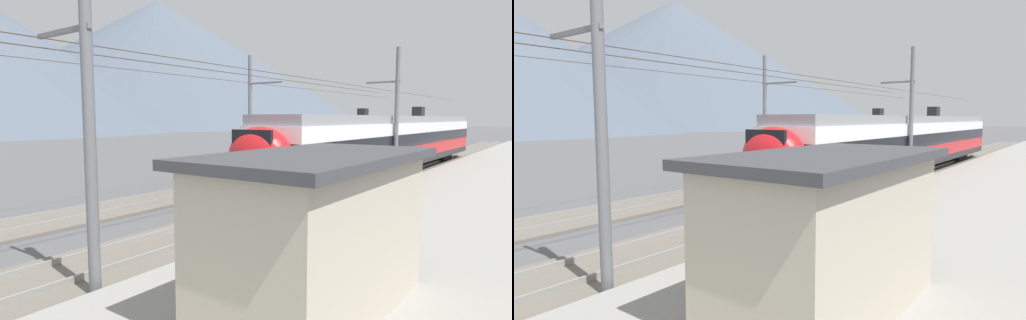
% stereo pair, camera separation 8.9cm
% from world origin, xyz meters
% --- Properties ---
extents(ground_plane, '(400.00, 400.00, 0.00)m').
position_xyz_m(ground_plane, '(0.00, 0.00, 0.00)').
color(ground_plane, '#565659').
extents(platform_slab, '(120.00, 7.92, 0.35)m').
position_xyz_m(platform_slab, '(0.00, -4.73, 0.17)').
color(platform_slab, gray).
rests_on(platform_slab, ground).
extents(track_near, '(120.00, 3.00, 0.28)m').
position_xyz_m(track_near, '(0.00, 1.17, 0.07)').
color(track_near, '#6B6359').
rests_on(track_near, ground).
extents(track_far, '(120.00, 3.00, 0.28)m').
position_xyz_m(track_far, '(0.00, 6.59, 0.07)').
color(track_far, '#6B6359').
rests_on(track_far, ground).
extents(train_near_platform, '(31.70, 2.97, 4.27)m').
position_xyz_m(train_near_platform, '(15.03, 1.17, 2.23)').
color(train_near_platform, '#2D2D30').
rests_on(train_near_platform, track_near).
extents(train_far_track, '(24.06, 2.93, 4.27)m').
position_xyz_m(train_far_track, '(18.74, 6.59, 2.22)').
color(train_far_track, '#2D2D30').
rests_on(train_far_track, track_far).
extents(catenary_mast_west, '(39.91, 1.92, 7.29)m').
position_xyz_m(catenary_mast_west, '(-8.02, -0.33, 3.80)').
color(catenary_mast_west, slate).
rests_on(catenary_mast_west, ground).
extents(catenary_mast_mid, '(39.91, 1.92, 7.50)m').
position_xyz_m(catenary_mast_mid, '(10.34, -0.33, 3.91)').
color(catenary_mast_mid, slate).
rests_on(catenary_mast_mid, ground).
extents(catenary_mast_far_side, '(39.91, 2.64, 7.76)m').
position_xyz_m(catenary_mast_far_side, '(9.54, 8.76, 4.07)').
color(catenary_mast_far_side, slate).
rests_on(catenary_mast_far_side, ground).
extents(platform_sign, '(0.70, 0.08, 2.08)m').
position_xyz_m(platform_sign, '(1.52, -1.84, 1.88)').
color(platform_sign, '#59595B').
rests_on(platform_sign, platform_slab).
extents(passenger_walking, '(0.53, 0.22, 1.69)m').
position_xyz_m(passenger_walking, '(-4.83, -2.43, 1.29)').
color(passenger_walking, '#383842').
rests_on(passenger_walking, platform_slab).
extents(handbag_beside_passenger, '(0.32, 0.18, 0.42)m').
position_xyz_m(handbag_beside_passenger, '(-4.40, -2.59, 0.50)').
color(handbag_beside_passenger, maroon).
rests_on(handbag_beside_passenger, platform_slab).
extents(handbag_near_sign, '(0.32, 0.18, 0.41)m').
position_xyz_m(handbag_near_sign, '(2.18, -1.96, 0.49)').
color(handbag_near_sign, maroon).
rests_on(handbag_near_sign, platform_slab).
extents(potted_plant_platform_edge, '(0.52, 0.52, 0.70)m').
position_xyz_m(potted_plant_platform_edge, '(-1.72, -2.15, 0.74)').
color(potted_plant_platform_edge, brown).
rests_on(potted_plant_platform_edge, platform_slab).
extents(platform_shelter, '(4.99, 2.59, 2.78)m').
position_xyz_m(platform_shelter, '(-6.40, -4.66, 1.76)').
color(platform_shelter, '#B7AD99').
rests_on(platform_shelter, platform_slab).
extents(mountain_right_ridge, '(196.94, 196.94, 59.15)m').
position_xyz_m(mountain_right_ridge, '(126.70, 153.22, 29.58)').
color(mountain_right_ridge, '#515B6B').
rests_on(mountain_right_ridge, ground).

